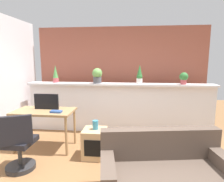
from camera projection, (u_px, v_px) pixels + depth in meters
divider_wall at (119, 108)px, 4.46m from camera, size 4.25×0.16×1.12m
plant_shelf at (119, 84)px, 4.33m from camera, size 4.25×0.32×0.04m
brick_wall_behind at (121, 77)px, 4.94m from camera, size 4.25×0.10×2.50m
potted_plant_0 at (55, 74)px, 4.48m from camera, size 0.13×0.13×0.41m
potted_plant_1 at (97, 75)px, 4.32m from camera, size 0.23×0.23×0.34m
potted_plant_2 at (140, 75)px, 4.24m from camera, size 0.13×0.13×0.43m
potted_plant_3 at (184, 78)px, 4.13m from camera, size 0.18×0.18×0.26m
desk at (44, 115)px, 3.59m from camera, size 1.10×0.60×0.75m
tv_monitor at (46, 102)px, 3.63m from camera, size 0.47×0.04×0.30m
office_chair at (19, 147)px, 2.87m from camera, size 0.51×0.52×0.91m
side_cube_shelf at (95, 143)px, 3.32m from camera, size 0.40×0.41×0.50m
vase_on_shelf at (95, 125)px, 3.28m from camera, size 0.10×0.10×0.16m
book_on_desk at (56, 112)px, 3.41m from camera, size 0.20×0.11×0.04m
couch at (165, 177)px, 2.31m from camera, size 1.66×1.00×0.80m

